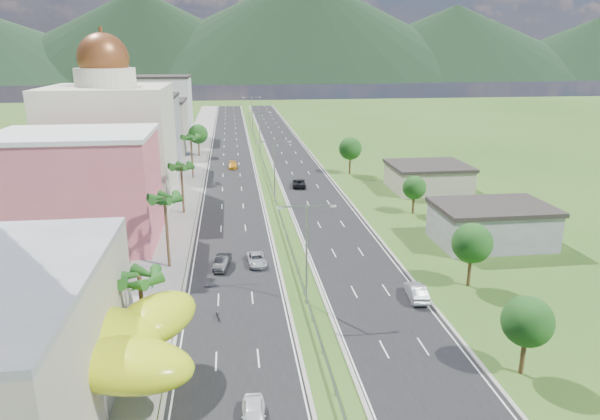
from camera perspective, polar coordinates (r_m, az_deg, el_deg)
name	(u,v)px	position (r m, az deg, el deg)	size (l,w,h in m)	color
ground	(322,354)	(49.22, 2.37, -15.09)	(500.00, 500.00, 0.00)	#2D5119
road_left	(231,159)	(133.71, -7.37, 5.43)	(11.00, 260.00, 0.04)	black
road_right	(291,157)	(134.53, -0.94, 5.63)	(11.00, 260.00, 0.04)	black
sidewalk_left	(192,160)	(134.05, -11.44, 5.28)	(7.00, 260.00, 0.12)	gray
median_guardrail	(266,172)	(116.19, -3.61, 4.12)	(0.10, 216.06, 0.76)	gray
streetlight_median_b	(307,244)	(55.14, 0.71, -3.63)	(6.04, 0.25, 11.00)	gray
streetlight_median_c	(274,164)	(93.46, -2.75, 4.87)	(6.04, 0.25, 11.00)	gray
streetlight_median_d	(260,128)	(137.71, -4.33, 8.68)	(6.04, 0.25, 11.00)	gray
streetlight_median_e	(252,109)	(182.33, -5.14, 10.64)	(6.04, 0.25, 11.00)	gray
lime_canopy	(67,343)	(44.51, -23.57, -12.88)	(18.00, 15.00, 7.40)	#C3DA15
pink_shophouse	(79,192)	(78.24, -22.50, 1.81)	(20.00, 15.00, 15.00)	#D4576A
domed_building	(111,137)	(99.44, -19.48, 7.36)	(20.00, 20.00, 28.70)	beige
midrise_grey	(141,134)	(124.06, -16.60, 7.74)	(16.00, 15.00, 16.00)	gray
midrise_beige	(155,127)	(145.82, -15.26, 8.50)	(16.00, 15.00, 13.00)	#A49987
midrise_white	(164,108)	(168.19, -14.32, 10.45)	(16.00, 15.00, 18.00)	silver
shed_near	(491,226)	(78.59, 19.72, -1.63)	(15.00, 10.00, 5.00)	gray
shed_far	(428,178)	(105.86, 13.48, 3.32)	(14.00, 12.00, 4.40)	#A49987
palm_tree_b	(140,281)	(47.82, -16.74, -7.27)	(3.60, 3.60, 8.10)	#47301C
palm_tree_c	(165,201)	(66.04, -14.23, 0.90)	(3.60, 3.60, 9.60)	#47301C
palm_tree_d	(181,169)	(88.49, -12.57, 4.34)	(3.60, 3.60, 8.60)	#47301C
palm_tree_e	(191,139)	(112.86, -11.56, 7.42)	(3.60, 3.60, 9.40)	#47301C
leafy_tree_lfar	(198,134)	(137.93, -10.82, 7.96)	(4.90, 4.90, 8.05)	#47301C
leafy_tree_ra	(527,322)	(47.97, 23.10, -10.90)	(4.20, 4.20, 6.90)	#47301C
leafy_tree_rb	(472,243)	(62.86, 17.88, -3.39)	(4.55, 4.55, 7.47)	#47301C
leafy_tree_rc	(414,188)	(88.96, 12.10, 2.33)	(3.85, 3.85, 6.33)	#47301C
leafy_tree_rd	(350,149)	(115.83, 5.39, 6.54)	(4.90, 4.90, 8.05)	#47301C
mountain_ridge	(304,79)	(496.44, 0.42, 13.75)	(860.00, 140.00, 90.00)	black
car_white_near_left	(254,414)	(41.29, -4.97, -20.91)	(1.72, 4.27, 1.46)	white
car_dark_left	(222,262)	(66.89, -8.29, -5.52)	(1.61, 4.63, 1.52)	black
car_silver_mid_left	(256,259)	(67.54, -4.68, -5.27)	(2.19, 4.74, 1.32)	#B2B4BA
car_yellow_far_left	(233,165)	(122.82, -7.19, 4.77)	(1.94, 4.76, 1.38)	orange
car_silver_right	(416,292)	(59.72, 12.32, -8.51)	(1.74, 4.99, 1.65)	#979B9E
car_dark_far_right	(299,183)	(105.21, -0.12, 2.91)	(2.48, 5.39, 1.50)	black
motorcycle	(218,314)	(55.04, -8.78, -10.91)	(0.52, 1.71, 1.10)	black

